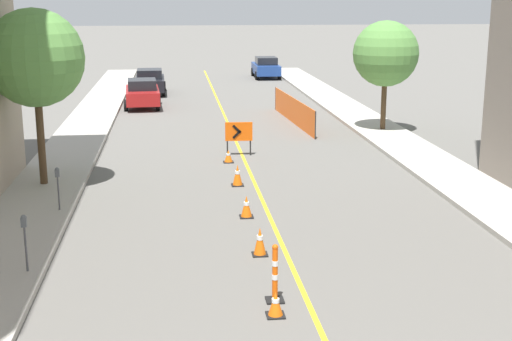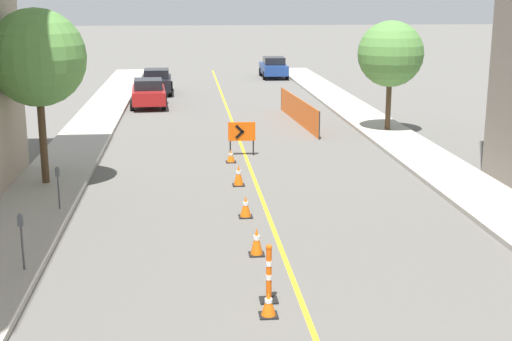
% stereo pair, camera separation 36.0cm
% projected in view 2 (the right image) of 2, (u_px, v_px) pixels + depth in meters
% --- Properties ---
extents(lane_stripe, '(0.12, 54.53, 0.01)m').
position_uv_depth(lane_stripe, '(235.00, 129.00, 33.47)').
color(lane_stripe, gold).
rests_on(lane_stripe, ground_plane).
extents(sidewalk_left, '(2.36, 54.53, 0.15)m').
position_uv_depth(sidewalk_left, '(89.00, 130.00, 32.81)').
color(sidewalk_left, '#ADA89E').
rests_on(sidewalk_left, ground_plane).
extents(sidewalk_right, '(2.36, 54.53, 0.15)m').
position_uv_depth(sidewalk_right, '(376.00, 125.00, 34.09)').
color(sidewalk_right, '#ADA89E').
rests_on(sidewalk_right, ground_plane).
extents(traffic_cone_second, '(0.37, 0.37, 0.51)m').
position_uv_depth(traffic_cone_second, '(269.00, 304.00, 13.87)').
color(traffic_cone_second, black).
rests_on(traffic_cone_second, ground_plane).
extents(traffic_cone_third, '(0.38, 0.38, 0.70)m').
position_uv_depth(traffic_cone_third, '(257.00, 241.00, 17.13)').
color(traffic_cone_third, black).
rests_on(traffic_cone_third, ground_plane).
extents(traffic_cone_fourth, '(0.39, 0.39, 0.63)m').
position_uv_depth(traffic_cone_fourth, '(246.00, 207.00, 20.09)').
color(traffic_cone_fourth, black).
rests_on(traffic_cone_fourth, ground_plane).
extents(traffic_cone_fifth, '(0.40, 0.40, 0.71)m').
position_uv_depth(traffic_cone_fifth, '(239.00, 175.00, 23.45)').
color(traffic_cone_fifth, black).
rests_on(traffic_cone_fifth, ground_plane).
extents(traffic_cone_farthest, '(0.38, 0.38, 0.48)m').
position_uv_depth(traffic_cone_farthest, '(231.00, 156.00, 26.75)').
color(traffic_cone_farthest, black).
rests_on(traffic_cone_farthest, ground_plane).
extents(delineator_post_front, '(0.37, 0.37, 1.23)m').
position_uv_depth(delineator_post_front, '(269.00, 277.00, 14.49)').
color(delineator_post_front, black).
rests_on(delineator_post_front, ground_plane).
extents(arrow_barricade_primary, '(1.07, 0.12, 1.33)m').
position_uv_depth(arrow_barricade_primary, '(242.00, 133.00, 27.74)').
color(arrow_barricade_primary, '#EF560C').
rests_on(arrow_barricade_primary, ground_plane).
extents(safety_mesh_fence, '(0.58, 8.56, 1.24)m').
position_uv_depth(safety_mesh_fence, '(298.00, 111.00, 34.97)').
color(safety_mesh_fence, '#EF560C').
rests_on(safety_mesh_fence, ground_plane).
extents(parked_car_curb_near, '(2.04, 4.39, 1.59)m').
position_uv_depth(parked_car_curb_near, '(149.00, 93.00, 39.97)').
color(parked_car_curb_near, maroon).
rests_on(parked_car_curb_near, ground_plane).
extents(parked_car_curb_mid, '(1.94, 4.33, 1.59)m').
position_uv_depth(parked_car_curb_mid, '(157.00, 81.00, 45.42)').
color(parked_car_curb_mid, black).
rests_on(parked_car_curb_mid, ground_plane).
extents(parked_car_curb_far, '(1.93, 4.31, 1.59)m').
position_uv_depth(parked_car_curb_far, '(274.00, 67.00, 54.32)').
color(parked_car_curb_far, navy).
rests_on(parked_car_curb_far, ground_plane).
extents(parking_meter_near_curb, '(0.12, 0.11, 1.31)m').
position_uv_depth(parking_meter_near_curb, '(21.00, 230.00, 15.67)').
color(parking_meter_near_curb, '#4C4C51').
rests_on(parking_meter_near_curb, sidewalk_left).
extents(parking_meter_far_curb, '(0.12, 0.11, 1.24)m').
position_uv_depth(parking_meter_far_curb, '(58.00, 179.00, 20.22)').
color(parking_meter_far_curb, '#4C4C51').
rests_on(parking_meter_far_curb, sidewalk_left).
extents(street_tree_left_near, '(3.09, 3.09, 5.60)m').
position_uv_depth(street_tree_left_near, '(37.00, 58.00, 22.35)').
color(street_tree_left_near, '#4C3823').
rests_on(street_tree_left_near, sidewalk_left).
extents(street_tree_right_near, '(2.95, 2.95, 4.90)m').
position_uv_depth(street_tree_right_near, '(391.00, 54.00, 31.80)').
color(street_tree_right_near, '#4C3823').
rests_on(street_tree_right_near, sidewalk_right).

